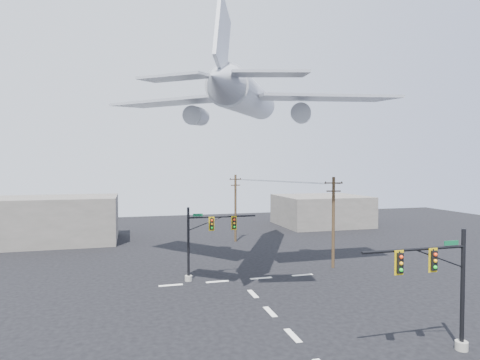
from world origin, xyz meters
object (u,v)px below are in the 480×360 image
object	(u,v)px
signal_mast_near	(443,287)
signal_mast_far	(204,241)
utility_pole_a	(333,220)
utility_pole_b	(235,207)
airliner	(248,99)

from	to	relation	value
signal_mast_near	signal_mast_far	world-z (taller)	signal_mast_near
utility_pole_a	utility_pole_b	distance (m)	16.89
signal_mast_far	utility_pole_b	distance (m)	18.22
signal_mast_near	utility_pole_b	size ratio (longest dim) A/B	0.75
signal_mast_near	signal_mast_far	xyz separation A→B (m)	(-9.85, 17.07, -0.10)
utility_pole_a	utility_pole_b	bearing A→B (deg)	123.21
signal_mast_near	signal_mast_far	distance (m)	19.71
utility_pole_b	airliner	distance (m)	18.64
signal_mast_near	airliner	bearing A→B (deg)	104.45
utility_pole_a	utility_pole_b	size ratio (longest dim) A/B	1.01
utility_pole_a	airliner	size ratio (longest dim) A/B	0.32
signal_mast_near	airliner	world-z (taller)	airliner
signal_mast_far	utility_pole_a	size ratio (longest dim) A/B	0.72
signal_mast_near	airliner	size ratio (longest dim) A/B	0.24
signal_mast_far	utility_pole_b	bearing A→B (deg)	66.47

